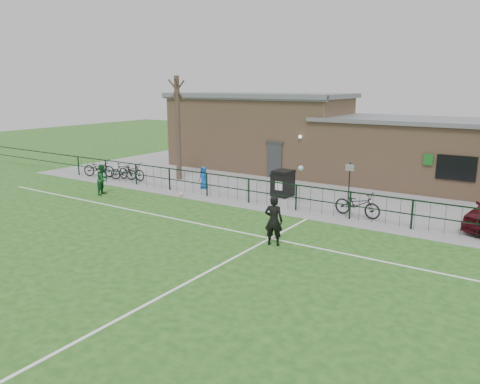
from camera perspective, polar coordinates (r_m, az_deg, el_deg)
The scene contains 19 objects.
ground at distance 15.36m, azimuth -10.51°, elevation -8.24°, with size 90.00×90.00×0.00m, color #205017.
paving_strip at distance 26.32m, azimuth 10.31°, elevation 0.72°, with size 34.00×13.00×0.02m, color gray.
pitch_line_touch at distance 21.34m, azimuth 4.17°, elevation -1.99°, with size 28.00×0.10×0.01m, color white.
pitch_line_mid at distance 18.26m, azimuth -1.75°, elevation -4.55°, with size 28.00×0.10×0.01m, color white.
pitch_line_perp at distance 14.12m, azimuth -4.57°, elevation -9.97°, with size 0.10×16.00×0.01m, color white.
perimeter_fence at distance 21.37m, azimuth 4.46°, elevation -0.33°, with size 28.00×0.10×1.20m, color black.
bare_tree at distance 27.60m, azimuth -7.58°, elevation 7.66°, with size 0.30×0.30×6.00m, color #413127.
wheelie_bin_left at distance 23.74m, azimuth 4.66°, elevation 0.87°, with size 0.69×0.78×1.04m, color black.
wheelie_bin_right at distance 23.45m, azimuth 5.30°, elevation 0.96°, with size 0.82×0.93×1.24m, color black.
sign_post at distance 22.22m, azimuth 13.16°, elevation 1.00°, with size 0.06×0.06×2.00m, color black.
bicycle_a at distance 29.67m, azimuth -16.80°, elevation 2.83°, with size 0.71×2.05×1.08m, color black.
bicycle_b at distance 28.32m, azimuth -14.05°, elevation 2.42°, with size 0.46×1.62×0.97m, color black.
bicycle_c at distance 28.16m, azimuth -13.08°, elevation 2.50°, with size 0.70×2.00×1.05m, color black.
bicycle_e at distance 20.40m, azimuth 14.13°, elevation -1.45°, with size 0.71×2.05×1.08m, color black.
spectator_child at distance 25.21m, azimuth -4.45°, elevation 1.78°, with size 0.59×0.38×1.20m, color blue.
goalkeeper_kick at distance 16.37m, azimuth 4.21°, elevation -3.33°, with size 1.18×3.83×2.27m.
outfield_player at distance 24.85m, azimuth -16.37°, elevation 1.48°, with size 0.76×0.59×1.56m, color #185427.
ball_ground at distance 23.63m, azimuth -7.24°, elevation -0.32°, with size 0.22×0.22×0.22m, color white.
clubhouse at distance 29.03m, azimuth 11.27°, elevation 6.24°, with size 24.25×5.40×4.96m.
Camera 1 is at (10.11, -10.18, 5.50)m, focal length 35.00 mm.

